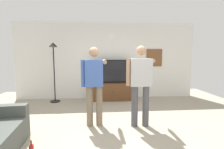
{
  "coord_description": "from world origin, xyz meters",
  "views": [
    {
      "loc": [
        -0.33,
        -3.27,
        1.57
      ],
      "look_at": [
        0.05,
        1.2,
        1.05
      ],
      "focal_mm": 27.57,
      "sensor_mm": 36.0,
      "label": 1
    }
  ],
  "objects": [
    {
      "name": "wall_clock",
      "position": [
        0.17,
        2.89,
        2.21
      ],
      "size": [
        0.25,
        0.03,
        0.25
      ],
      "primitive_type": "cylinder",
      "rotation": [
        1.57,
        0.0,
        0.0
      ],
      "color": "white"
    },
    {
      "name": "floor_lamp",
      "position": [
        -1.75,
        2.48,
        1.4
      ],
      "size": [
        0.32,
        0.32,
        1.96
      ],
      "color": "black",
      "rests_on": "ground_plane"
    },
    {
      "name": "person_standing_nearer_couch",
      "position": [
        0.6,
        0.33,
        1.01
      ],
      "size": [
        0.63,
        0.78,
        1.76
      ],
      "color": "#4C4C51",
      "rests_on": "ground_plane"
    },
    {
      "name": "tv_stand",
      "position": [
        0.17,
        2.6,
        0.3
      ],
      "size": [
        1.38,
        0.56,
        0.59
      ],
      "color": "brown",
      "rests_on": "ground_plane"
    },
    {
      "name": "ground_plane",
      "position": [
        0.0,
        0.0,
        0.0
      ],
      "size": [
        8.4,
        8.4,
        0.0
      ],
      "primitive_type": "plane",
      "color": "#9E937F"
    },
    {
      "name": "back_wall",
      "position": [
        0.0,
        2.95,
        1.35
      ],
      "size": [
        6.4,
        0.1,
        2.7
      ],
      "primitive_type": "cube",
      "color": "silver",
      "rests_on": "ground_plane"
    },
    {
      "name": "framed_picture",
      "position": [
        1.74,
        2.9,
        1.46
      ],
      "size": [
        0.59,
        0.04,
        0.63
      ],
      "primitive_type": "cube",
      "color": "brown"
    },
    {
      "name": "television",
      "position": [
        0.17,
        2.65,
        0.99
      ],
      "size": [
        1.32,
        0.07,
        0.8
      ],
      "color": "black",
      "rests_on": "tv_stand"
    },
    {
      "name": "person_standing_nearer_lamp",
      "position": [
        -0.4,
        0.44,
        0.98
      ],
      "size": [
        0.56,
        0.78,
        1.73
      ],
      "color": "#7A6B56",
      "rests_on": "ground_plane"
    }
  ]
}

